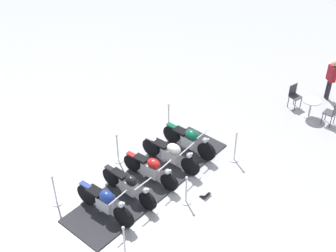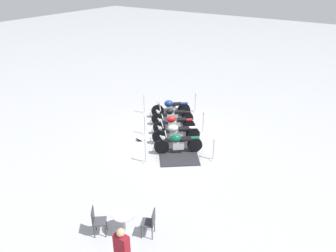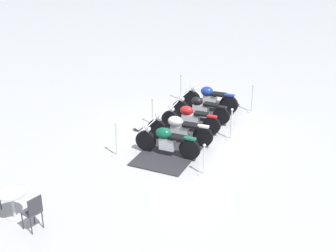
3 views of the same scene
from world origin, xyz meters
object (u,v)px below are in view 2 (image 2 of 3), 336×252
object	(u,v)px
motorcycle_maroon	(174,124)
info_placard	(140,139)
stanchion_left_front	(195,105)
stanchion_right_mid	(145,128)
cafe_table	(124,218)
stanchion_right_rear	(146,154)
motorcycle_navy	(170,108)
stanchion_left_mid	(203,125)
bystander_person	(122,249)
motorcycle_black	(172,116)
cafe_chair_near_table	(97,220)
motorcycle_cream	(175,133)
stanchion_right_front	(144,107)
cafe_chair_across_table	(150,222)
stanchion_left_rear	(213,153)
motorcycle_forest	(178,143)

from	to	relation	value
motorcycle_maroon	info_placard	bearing A→B (deg)	15.77
stanchion_left_front	info_placard	distance (m)	4.51
stanchion_right_mid	cafe_table	xyz separation A→B (m)	(5.62, 3.49, 0.23)
stanchion_right_rear	stanchion_right_mid	bearing A→B (deg)	-141.96
motorcycle_navy	stanchion_left_mid	world-z (taller)	stanchion_left_mid
bystander_person	cafe_table	bearing A→B (deg)	40.17
motorcycle_black	cafe_chair_near_table	world-z (taller)	cafe_chair_near_table
motorcycle_cream	stanchion_right_mid	distance (m)	1.73
motorcycle_cream	stanchion_right_front	distance (m)	3.83
stanchion_left_mid	stanchion_right_rear	distance (m)	3.89
cafe_chair_near_table	cafe_chair_across_table	distance (m)	1.63
motorcycle_navy	motorcycle_black	size ratio (longest dim) A/B	0.93
info_placard	cafe_table	bearing A→B (deg)	175.72
motorcycle_cream	motorcycle_navy	bearing A→B (deg)	-93.69
motorcycle_navy	motorcycle_black	world-z (taller)	motorcycle_navy
motorcycle_navy	motorcycle_cream	size ratio (longest dim) A/B	0.96
stanchion_left_mid	stanchion_right_rear	xyz separation A→B (m)	(3.83, -0.70, 0.01)
stanchion_left_front	bystander_person	distance (m)	11.39
motorcycle_maroon	stanchion_right_front	world-z (taller)	stanchion_right_front
stanchion_right_mid	cafe_chair_across_table	xyz separation A→B (m)	(5.29, 4.24, 0.23)
motorcycle_maroon	info_placard	size ratio (longest dim) A/B	4.04
motorcycle_navy	bystander_person	xyz separation A→B (m)	(9.29, 4.61, 0.47)
stanchion_left_mid	stanchion_left_front	world-z (taller)	stanchion_left_mid
stanchion_left_mid	cafe_table	size ratio (longest dim) A/B	1.52
motorcycle_navy	cafe_chair_near_table	world-z (taller)	motorcycle_navy
motorcycle_navy	stanchion_right_mid	size ratio (longest dim) A/B	1.67
motorcycle_black	bystander_person	bearing A→B (deg)	77.86
stanchion_right_front	cafe_chair_across_table	size ratio (longest dim) A/B	1.16
stanchion_right_mid	stanchion_right_rear	xyz separation A→B (m)	(2.03, 1.59, 0.06)
motorcycle_cream	bystander_person	xyz separation A→B (m)	(6.99, 2.82, 0.48)
motorcycle_black	stanchion_right_mid	bearing A→B (deg)	34.88
cafe_chair_across_table	bystander_person	world-z (taller)	bystander_person
motorcycle_black	stanchion_right_mid	size ratio (longest dim) A/B	1.78
motorcycle_maroon	stanchion_left_front	world-z (taller)	stanchion_left_front
stanchion_left_mid	cafe_chair_near_table	size ratio (longest dim) A/B	1.15
stanchion_right_rear	stanchion_left_front	bearing A→B (deg)	-171.33
motorcycle_navy	stanchion_left_rear	bearing A→B (deg)	104.90
cafe_chair_near_table	cafe_chair_across_table	world-z (taller)	cafe_chair_near_table
stanchion_left_rear	cafe_table	size ratio (longest dim) A/B	1.37
stanchion_left_mid	cafe_table	xyz separation A→B (m)	(7.42, 1.20, 0.18)
stanchion_left_front	cafe_table	size ratio (longest dim) A/B	1.50
motorcycle_navy	stanchion_left_rear	world-z (taller)	motorcycle_navy
stanchion_left_mid	motorcycle_navy	bearing A→B (deg)	-104.57
motorcycle_forest	bystander_person	distance (m)	6.63
motorcycle_cream	motorcycle_forest	distance (m)	0.97
cafe_table	info_placard	bearing A→B (deg)	-146.24
motorcycle_black	stanchion_right_mid	world-z (taller)	stanchion_right_mid
stanchion_left_rear	stanchion_right_rear	xyz separation A→B (m)	(1.79, -2.29, 0.07)
bystander_person	motorcycle_cream	bearing A→B (deg)	22.36
cafe_chair_near_table	bystander_person	xyz separation A→B (m)	(0.74, 1.69, 0.45)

